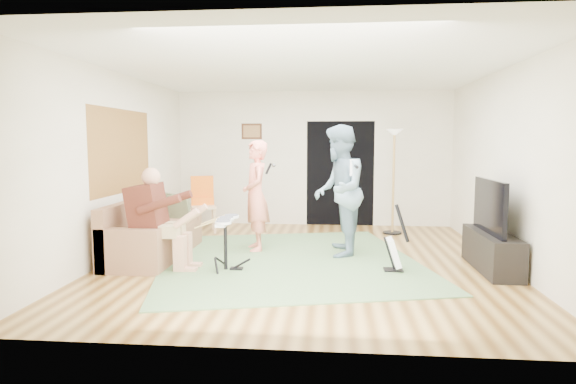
% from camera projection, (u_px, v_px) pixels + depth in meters
% --- Properties ---
extents(floor, '(6.00, 6.00, 0.00)m').
position_uv_depth(floor, '(304.00, 260.00, 6.89)').
color(floor, brown).
rests_on(floor, ground).
extents(walls, '(5.50, 6.00, 2.70)m').
position_uv_depth(walls, '(304.00, 166.00, 6.75)').
color(walls, silver).
rests_on(walls, floor).
extents(ceiling, '(6.00, 6.00, 0.00)m').
position_uv_depth(ceiling, '(305.00, 68.00, 6.61)').
color(ceiling, white).
rests_on(ceiling, walls).
extents(window_blinds, '(0.00, 2.05, 2.05)m').
position_uv_depth(window_blinds, '(122.00, 151.00, 7.18)').
color(window_blinds, olive).
rests_on(window_blinds, walls).
extents(doorway, '(2.10, 0.00, 2.10)m').
position_uv_depth(doorway, '(340.00, 174.00, 9.69)').
color(doorway, black).
rests_on(doorway, walls).
extents(picture_frame, '(0.42, 0.03, 0.32)m').
position_uv_depth(picture_frame, '(252.00, 131.00, 9.77)').
color(picture_frame, '#3F2314').
rests_on(picture_frame, walls).
extents(area_rug, '(4.31, 4.53, 0.02)m').
position_uv_depth(area_rug, '(289.00, 260.00, 6.88)').
color(area_rug, '#527748').
rests_on(area_rug, floor).
extents(sofa, '(0.85, 2.06, 0.84)m').
position_uv_depth(sofa, '(149.00, 238.00, 7.08)').
color(sofa, '#896044').
rests_on(sofa, floor).
extents(drummer, '(0.88, 0.49, 1.36)m').
position_uv_depth(drummer, '(161.00, 230.00, 6.38)').
color(drummer, '#502116').
rests_on(drummer, sofa).
extents(drum_kit, '(0.39, 0.70, 0.72)m').
position_uv_depth(drum_kit, '(226.00, 247.00, 6.32)').
color(drum_kit, black).
rests_on(drum_kit, floor).
extents(singer, '(0.58, 0.72, 1.71)m').
position_uv_depth(singer, '(256.00, 196.00, 7.43)').
color(singer, '#FF856E').
rests_on(singer, floor).
extents(microphone, '(0.06, 0.06, 0.24)m').
position_uv_depth(microphone, '(269.00, 169.00, 7.37)').
color(microphone, black).
rests_on(microphone, singer).
extents(guitarist, '(0.76, 0.96, 1.94)m').
position_uv_depth(guitarist, '(339.00, 191.00, 7.10)').
color(guitarist, '#6D8DA0').
rests_on(guitarist, floor).
extents(guitar_held, '(0.13, 0.60, 0.26)m').
position_uv_depth(guitar_held, '(353.00, 167.00, 7.04)').
color(guitar_held, white).
rests_on(guitar_held, guitarist).
extents(guitar_spare, '(0.32, 0.29, 0.89)m').
position_uv_depth(guitar_spare, '(394.00, 252.00, 6.26)').
color(guitar_spare, black).
rests_on(guitar_spare, floor).
extents(torchiere_lamp, '(0.34, 0.34, 1.92)m').
position_uv_depth(torchiere_lamp, '(394.00, 163.00, 8.75)').
color(torchiere_lamp, black).
rests_on(torchiere_lamp, floor).
extents(dining_chair, '(0.57, 0.60, 1.04)m').
position_uv_depth(dining_chair, '(204.00, 212.00, 9.03)').
color(dining_chair, beige).
rests_on(dining_chair, floor).
extents(tv_cabinet, '(0.40, 1.40, 0.50)m').
position_uv_depth(tv_cabinet, '(492.00, 251.00, 6.35)').
color(tv_cabinet, black).
rests_on(tv_cabinet, floor).
extents(television, '(0.06, 1.17, 0.70)m').
position_uv_depth(television, '(490.00, 206.00, 6.29)').
color(television, black).
rests_on(television, tv_cabinet).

